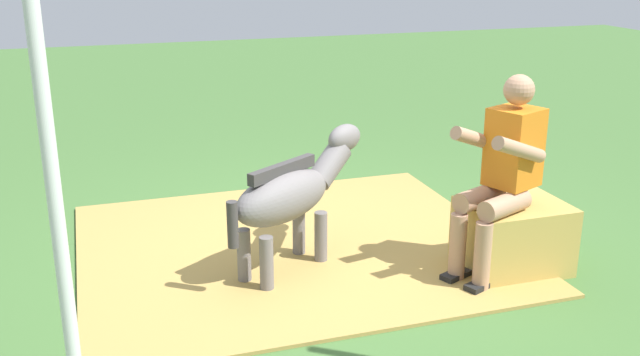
% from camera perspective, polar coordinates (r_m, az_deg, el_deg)
% --- Properties ---
extents(ground_plane, '(24.00, 24.00, 0.00)m').
position_cam_1_polar(ground_plane, '(5.31, 0.32, -5.88)').
color(ground_plane, '#426B33').
extents(hay_patch, '(3.07, 2.68, 0.02)m').
position_cam_1_polar(hay_patch, '(5.40, -2.04, -5.37)').
color(hay_patch, '#AD8C47').
rests_on(hay_patch, ground).
extents(hay_bale, '(0.68, 0.56, 0.47)m').
position_cam_1_polar(hay_bale, '(5.16, 14.89, -4.42)').
color(hay_bale, tan).
rests_on(hay_bale, ground).
extents(person_seated, '(0.72, 0.57, 1.35)m').
position_cam_1_polar(person_seated, '(4.87, 14.11, 0.71)').
color(person_seated, tan).
rests_on(person_seated, ground).
extents(pony_standing, '(1.18, 0.90, 0.91)m').
position_cam_1_polar(pony_standing, '(4.87, -2.25, -1.24)').
color(pony_standing, slate).
rests_on(pony_standing, ground).
extents(soda_bottle, '(0.07, 0.07, 0.29)m').
position_cam_1_polar(soda_bottle, '(5.73, 18.58, -3.53)').
color(soda_bottle, '#268C3F').
rests_on(soda_bottle, ground).
extents(tent_pole_right, '(0.06, 0.06, 2.36)m').
position_cam_1_polar(tent_pole_right, '(2.99, -20.03, -2.20)').
color(tent_pole_right, silver).
rests_on(tent_pole_right, ground).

